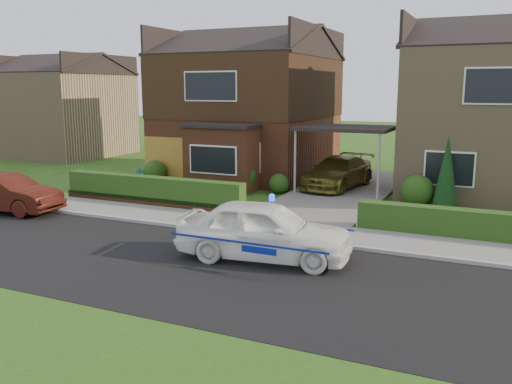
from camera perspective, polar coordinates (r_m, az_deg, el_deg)
The scene contains 25 objects.
ground at distance 13.18m, azimuth -3.79°, elevation -8.32°, with size 120.00×120.00×0.00m, color #194312.
road at distance 13.18m, azimuth -3.79°, elevation -8.32°, with size 60.00×6.00×0.02m, color black.
kerb at distance 15.78m, azimuth 1.48°, elevation -4.80°, with size 60.00×0.16×0.12m, color #9E9993.
sidewalk at distance 16.72m, azimuth 2.90°, elevation -3.95°, with size 60.00×2.00×0.10m, color slate.
grass_verge at distance 9.46m, azimuth -19.01°, elevation -17.02°, with size 60.00×4.00×0.01m, color #194312.
driveway at distance 23.12m, azimuth 9.25°, elevation 0.12°, with size 3.80×12.00×0.12m, color #666059.
house_left at distance 27.47m, azimuth -0.70°, elevation 9.82°, with size 7.50×9.53×7.25m.
house_right at distance 24.93m, azimuth 24.52°, elevation 8.40°, with size 7.50×8.06×7.25m.
carport_link at distance 22.74m, azimuth 9.42°, elevation 6.54°, with size 3.80×3.00×2.77m.
garage_door at distance 25.47m, azimuth -9.54°, elevation 3.36°, with size 2.20×0.10×2.10m, color #935B20.
dwarf_wall at distance 20.47m, azimuth -11.07°, elevation -1.00°, with size 7.70×0.25×0.36m, color brown.
hedge_left at distance 20.62m, azimuth -10.81°, elevation -1.42°, with size 7.50×0.55×0.90m, color #1B3811.
hedge_right at distance 16.85m, azimuth 23.30°, elevation -4.91°, with size 7.50×0.55×0.80m, color #1B3811.
shrub_left_far at distance 25.31m, azimuth -10.56°, elevation 2.11°, with size 1.08×1.08×1.08m, color #1B3811.
shrub_left_mid at distance 22.84m, azimuth -1.57°, elevation 1.66°, with size 1.32×1.32×1.32m, color #1B3811.
shrub_left_near at distance 22.51m, azimuth 2.43°, elevation 0.89°, with size 0.84×0.84×0.84m, color #1B3811.
shrub_right_near at distance 20.85m, azimuth 16.61°, elevation 0.14°, with size 1.20×1.20×1.20m, color #1B3811.
conifer_a at distance 20.43m, azimuth 19.41°, elevation 1.75°, with size 0.90×0.90×2.60m, color black.
neighbour_left at distance 37.44m, azimuth -19.49°, elevation 7.65°, with size 6.50×7.00×5.20m, color #9F8161.
police_car at distance 13.80m, azimuth 0.87°, elevation -4.10°, with size 4.11×4.66×1.69m.
driveway_car at distance 23.49m, azimuth 8.63°, elevation 2.09°, with size 1.84×4.54×1.32m, color olive.
street_car at distance 20.97m, azimuth -24.77°, elevation -0.18°, with size 4.02×1.40×1.33m, color #40150D.
potted_plant_a at distance 25.23m, azimuth -12.13°, elevation 1.63°, with size 0.39×0.26×0.74m, color gray.
potted_plant_b at distance 22.09m, azimuth -14.02°, elevation 0.37°, with size 0.46×0.37×0.83m, color gray.
potted_plant_c at distance 19.39m, azimuth -1.81°, elevation -0.84°, with size 0.43×0.43×0.77m, color gray.
Camera 1 is at (5.95, -10.93, 4.34)m, focal length 38.00 mm.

